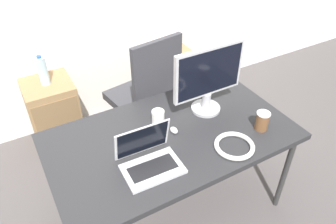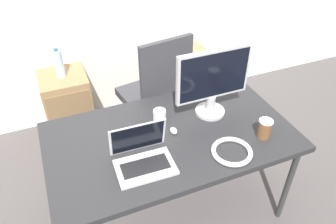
{
  "view_description": "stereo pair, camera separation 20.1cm",
  "coord_description": "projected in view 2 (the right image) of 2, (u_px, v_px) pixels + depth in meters",
  "views": [
    {
      "loc": [
        -0.79,
        -1.35,
        2.11
      ],
      "look_at": [
        0.0,
        0.04,
        0.88
      ],
      "focal_mm": 35.0,
      "sensor_mm": 36.0,
      "label": 1
    },
    {
      "loc": [
        -0.61,
        -1.43,
        2.11
      ],
      "look_at": [
        0.0,
        0.04,
        0.88
      ],
      "focal_mm": 35.0,
      "sensor_mm": 36.0,
      "label": 2
    }
  ],
  "objects": [
    {
      "name": "cabinet_right",
      "position": [
        186.0,
        79.0,
        3.4
      ],
      "size": [
        0.41,
        0.41,
        0.63
      ],
      "color": "#99754C",
      "rests_on": "ground_plane"
    },
    {
      "name": "water_bottle",
      "position": [
        59.0,
        64.0,
        2.77
      ],
      "size": [
        0.08,
        0.08,
        0.26
      ],
      "color": "silver",
      "rests_on": "cabinet_left"
    },
    {
      "name": "cable_coil",
      "position": [
        232.0,
        151.0,
        1.93
      ],
      "size": [
        0.25,
        0.25,
        0.03
      ],
      "color": "white",
      "rests_on": "desk"
    },
    {
      "name": "office_chair",
      "position": [
        155.0,
        105.0,
        2.85
      ],
      "size": [
        0.56,
        0.59,
        1.11
      ],
      "color": "#232326",
      "rests_on": "ground_plane"
    },
    {
      "name": "mouse",
      "position": [
        174.0,
        131.0,
        2.08
      ],
      "size": [
        0.04,
        0.06,
        0.03
      ],
      "color": "silver",
      "rests_on": "desk"
    },
    {
      "name": "monitor",
      "position": [
        213.0,
        81.0,
        2.1
      ],
      "size": [
        0.51,
        0.2,
        0.48
      ],
      "color": "#B7B7BC",
      "rests_on": "desk"
    },
    {
      "name": "laptop_center",
      "position": [
        143.0,
        157.0,
        1.85
      ],
      "size": [
        0.34,
        0.28,
        0.23
      ],
      "color": "silver",
      "rests_on": "desk"
    },
    {
      "name": "coffee_cup_white",
      "position": [
        160.0,
        117.0,
        2.14
      ],
      "size": [
        0.08,
        0.08,
        0.1
      ],
      "color": "white",
      "rests_on": "desk"
    },
    {
      "name": "ground_plane",
      "position": [
        170.0,
        206.0,
        2.52
      ],
      "size": [
        14.0,
        14.0,
        0.0
      ],
      "primitive_type": "plane",
      "color": "#514C4C"
    },
    {
      "name": "desk",
      "position": [
        171.0,
        140.0,
        2.1
      ],
      "size": [
        1.55,
        0.88,
        0.73
      ],
      "color": "#28282B",
      "rests_on": "ground_plane"
    },
    {
      "name": "coffee_cup_brown",
      "position": [
        265.0,
        129.0,
        2.02
      ],
      "size": [
        0.09,
        0.09,
        0.13
      ],
      "color": "brown",
      "rests_on": "desk"
    },
    {
      "name": "cabinet_left",
      "position": [
        68.0,
        105.0,
        3.04
      ],
      "size": [
        0.41,
        0.41,
        0.63
      ],
      "color": "#99754C",
      "rests_on": "ground_plane"
    }
  ]
}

